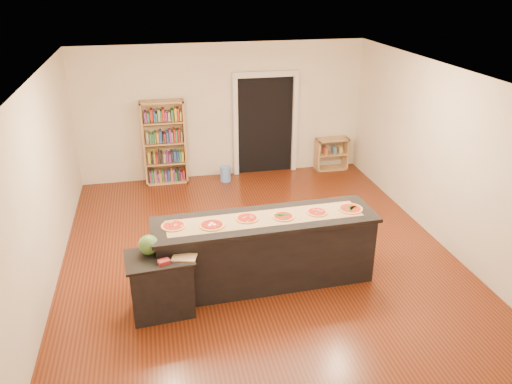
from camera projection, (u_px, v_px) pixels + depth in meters
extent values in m
cube|color=#F0E6CA|center=(259.00, 172.00, 7.28)|extent=(6.00, 7.00, 2.80)
cube|color=#602710|center=(259.00, 255.00, 7.85)|extent=(6.00, 7.00, 0.01)
cube|color=white|center=(259.00, 76.00, 6.71)|extent=(6.00, 7.00, 0.01)
cube|color=black|center=(265.00, 125.00, 10.70)|extent=(1.20, 0.02, 2.10)
cube|color=silver|center=(236.00, 128.00, 10.54)|extent=(0.10, 0.08, 2.10)
cube|color=silver|center=(295.00, 124.00, 10.79)|extent=(0.10, 0.08, 2.10)
cube|color=silver|center=(266.00, 74.00, 10.21)|extent=(1.40, 0.08, 0.12)
cube|color=black|center=(265.00, 252.00, 7.00)|extent=(3.00, 0.75, 0.96)
cube|color=black|center=(265.00, 220.00, 6.79)|extent=(3.09, 0.84, 0.05)
cube|color=black|center=(161.00, 286.00, 6.40)|extent=(0.77, 0.54, 0.79)
cube|color=black|center=(159.00, 258.00, 6.23)|extent=(0.84, 0.61, 0.04)
cube|color=tan|center=(164.00, 143.00, 10.20)|extent=(0.87, 0.31, 1.74)
cube|color=tan|center=(331.00, 154.00, 11.10)|extent=(0.71, 0.31, 0.71)
cylinder|color=#6995EA|center=(225.00, 174.00, 10.53)|extent=(0.22, 0.22, 0.33)
cube|color=#9D7C51|center=(265.00, 218.00, 6.77)|extent=(2.69, 0.57, 0.00)
sphere|color=#144214|center=(149.00, 245.00, 6.24)|extent=(0.26, 0.26, 0.26)
cube|color=tan|center=(184.00, 257.00, 6.19)|extent=(0.34, 0.27, 0.02)
cube|color=maroon|center=(164.00, 262.00, 6.07)|extent=(0.16, 0.14, 0.05)
cylinder|color=#195966|center=(184.00, 245.00, 6.42)|extent=(0.14, 0.14, 0.05)
cylinder|color=tan|center=(174.00, 226.00, 6.55)|extent=(0.33, 0.33, 0.02)
cylinder|color=#A5190C|center=(174.00, 225.00, 6.54)|extent=(0.27, 0.27, 0.00)
cylinder|color=tan|center=(212.00, 225.00, 6.57)|extent=(0.34, 0.34, 0.02)
cylinder|color=#A5190C|center=(212.00, 224.00, 6.57)|extent=(0.28, 0.28, 0.00)
cylinder|color=tan|center=(247.00, 218.00, 6.75)|extent=(0.30, 0.30, 0.02)
cylinder|color=#A5190C|center=(247.00, 218.00, 6.74)|extent=(0.25, 0.25, 0.00)
cylinder|color=tan|center=(283.00, 216.00, 6.80)|extent=(0.30, 0.30, 0.02)
cylinder|color=#A5190C|center=(283.00, 216.00, 6.79)|extent=(0.25, 0.25, 0.00)
cylinder|color=tan|center=(317.00, 212.00, 6.92)|extent=(0.30, 0.30, 0.02)
cylinder|color=#A5190C|center=(317.00, 212.00, 6.92)|extent=(0.24, 0.24, 0.00)
cylinder|color=tan|center=(350.00, 209.00, 7.02)|extent=(0.35, 0.35, 0.02)
cylinder|color=#A5190C|center=(350.00, 208.00, 7.01)|extent=(0.28, 0.28, 0.00)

